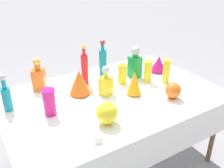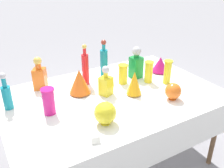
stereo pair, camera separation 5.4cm
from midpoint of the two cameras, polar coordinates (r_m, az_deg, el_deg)
The scene contains 19 objects.
ground_plane at distance 2.59m, azimuth 0.62°, elevation -17.26°, with size 40.00×40.00×0.00m, color gray.
display_table at distance 2.14m, azimuth 1.19°, elevation -3.99°, with size 1.83×1.20×0.76m.
tall_bottle_0 at distance 2.26m, azimuth -5.43°, elevation 3.73°, with size 0.06×0.06×0.38m.
tall_bottle_1 at distance 2.04m, azimuth -22.27°, elevation -2.26°, with size 0.07×0.07×0.30m.
tall_bottle_2 at distance 2.40m, azimuth -1.21°, elevation 5.13°, with size 0.07×0.07×0.38m.
square_decanter_0 at distance 2.41m, azimuth 6.16°, elevation 4.64°, with size 0.11×0.11×0.31m.
square_decanter_1 at distance 2.27m, azimuth -15.56°, elevation 1.80°, with size 0.14×0.14×0.30m.
square_decanter_2 at distance 2.09m, azimuth -0.67°, elevation 0.24°, with size 0.12×0.12×0.26m.
slender_vase_0 at distance 2.35m, azimuth 13.23°, elevation 2.84°, with size 0.08×0.08×0.22m.
slender_vase_1 at distance 1.88m, azimuth -13.52°, elevation -3.71°, with size 0.10×0.10×0.21m.
slender_vase_2 at distance 2.34m, azimuth 9.06°, elevation 2.89°, with size 0.08×0.08×0.21m.
slender_vase_3 at distance 2.30m, azimuth 3.19°, elevation 2.43°, with size 0.09×0.09×0.18m.
fluted_vase_0 at distance 2.10m, azimuth 5.87°, elevation 0.24°, with size 0.13×0.13×0.21m.
fluted_vase_1 at distance 2.59m, azimuth 11.55°, elevation 4.42°, with size 0.17×0.17×0.16m.
fluted_vase_2 at distance 2.12m, azimuth -6.71°, elevation 0.60°, with size 0.19×0.19×0.22m.
round_bowl_0 at distance 1.73m, azimuth -0.66°, elevation -6.66°, with size 0.16×0.16×0.17m.
round_bowl_1 at distance 2.10m, azimuth 14.52°, elevation -1.60°, with size 0.13×0.13×0.14m.
price_tag_left at distance 1.60m, azimuth -2.70°, elevation -12.82°, with size 0.06×0.01×0.05m, color white.
cardboard_box_behind_left at distance 3.57m, azimuth -1.93°, elevation -1.26°, with size 0.61×0.53×0.35m.
Camera 2 is at (-0.94, -1.62, 1.79)m, focal length 40.00 mm.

